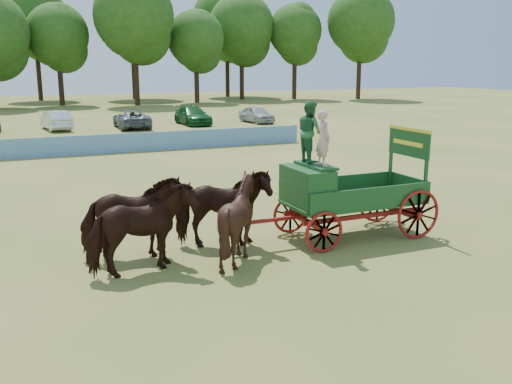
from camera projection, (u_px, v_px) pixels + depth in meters
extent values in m
plane|color=olive|center=(208.00, 254.00, 14.66)|extent=(160.00, 160.00, 0.00)
imported|color=black|center=(142.00, 230.00, 13.07)|extent=(2.65, 1.57, 2.10)
imported|color=black|center=(132.00, 218.00, 14.05)|extent=(2.62, 1.46, 2.10)
imported|color=black|center=(239.00, 219.00, 14.01)|extent=(2.17, 1.99, 2.11)
imported|color=black|center=(223.00, 209.00, 14.99)|extent=(2.69, 1.70, 2.10)
cube|color=maroon|center=(306.00, 221.00, 15.46)|extent=(0.12, 2.00, 0.12)
cube|color=maroon|center=(397.00, 210.00, 16.63)|extent=(0.12, 2.00, 0.12)
cube|color=maroon|center=(364.00, 216.00, 15.53)|extent=(3.80, 0.10, 0.12)
cube|color=maroon|center=(343.00, 207.00, 16.51)|extent=(3.80, 0.10, 0.12)
cube|color=maroon|center=(276.00, 219.00, 15.07)|extent=(2.80, 0.09, 0.09)
cube|color=#1A4E27|center=(354.00, 202.00, 15.96)|extent=(3.80, 1.80, 0.10)
cube|color=#1A4E27|center=(373.00, 198.00, 15.11)|extent=(3.80, 0.06, 0.55)
cube|color=#1A4E27|center=(337.00, 185.00, 16.68)|extent=(3.80, 0.06, 0.55)
cube|color=#1A4E27|center=(409.00, 185.00, 16.63)|extent=(0.06, 1.80, 0.55)
cube|color=#1A4E27|center=(307.00, 187.00, 15.25)|extent=(0.85, 1.70, 1.05)
cube|color=#1A4E27|center=(316.00, 165.00, 15.22)|extent=(0.55, 1.50, 0.08)
cube|color=#1A4E27|center=(294.00, 196.00, 15.14)|extent=(0.10, 1.60, 0.65)
cube|color=#1A4E27|center=(300.00, 206.00, 15.28)|extent=(0.55, 1.60, 0.06)
cube|color=#1A4E27|center=(426.00, 168.00, 15.74)|extent=(0.08, 0.08, 1.80)
cube|color=#1A4E27|center=(391.00, 160.00, 17.17)|extent=(0.08, 0.08, 1.80)
cube|color=#1A4E27|center=(409.00, 143.00, 16.32)|extent=(0.07, 1.75, 0.75)
cube|color=yellow|center=(410.00, 129.00, 16.23)|extent=(0.08, 1.80, 0.09)
cube|color=yellow|center=(408.00, 143.00, 16.30)|extent=(0.02, 1.30, 0.12)
torus|color=maroon|center=(324.00, 232.00, 14.62)|extent=(1.09, 0.09, 1.09)
torus|color=maroon|center=(290.00, 215.00, 16.32)|extent=(1.09, 0.09, 1.09)
torus|color=maroon|center=(418.00, 214.00, 15.76)|extent=(1.39, 0.09, 1.39)
torus|color=maroon|center=(378.00, 200.00, 17.46)|extent=(1.39, 0.09, 1.39)
imported|color=#CD9C9D|center=(323.00, 138.00, 14.74)|extent=(0.35, 0.53, 1.45)
imported|color=#256235|center=(310.00, 132.00, 15.34)|extent=(0.62, 0.80, 1.65)
cube|color=#1F62AB|center=(80.00, 145.00, 30.23)|extent=(26.00, 0.08, 1.05)
imported|color=silver|center=(56.00, 120.00, 41.67)|extent=(2.08, 4.46, 1.42)
imported|color=slate|center=(132.00, 119.00, 42.84)|extent=(2.43, 5.00, 1.37)
imported|color=#144C1E|center=(193.00, 116.00, 45.39)|extent=(2.11, 4.91, 1.41)
imported|color=#B2B2B7|center=(256.00, 114.00, 46.86)|extent=(2.01, 4.15, 1.36)
cylinder|color=#382314|center=(61.00, 86.00, 65.80)|extent=(0.60, 0.60, 4.33)
sphere|color=#1E4913|center=(57.00, 34.00, 64.51)|extent=(7.04, 7.04, 7.04)
cylinder|color=#382314|center=(137.00, 81.00, 66.03)|extent=(0.60, 0.60, 5.45)
sphere|color=#1E4913|center=(134.00, 16.00, 64.41)|extent=(9.10, 9.10, 9.10)
cylinder|color=#382314|center=(197.00, 85.00, 70.54)|extent=(0.60, 0.60, 4.20)
sphere|color=#1E4913|center=(196.00, 38.00, 69.30)|extent=(6.94, 6.94, 6.94)
cylinder|color=#382314|center=(242.00, 80.00, 76.60)|extent=(0.60, 0.60, 5.16)
sphere|color=#1E4913|center=(241.00, 27.00, 75.07)|extent=(8.67, 8.67, 8.67)
cylinder|color=#382314|center=(294.00, 81.00, 77.43)|extent=(0.60, 0.60, 4.90)
sphere|color=#1E4913|center=(295.00, 31.00, 75.98)|extent=(7.14, 7.14, 7.14)
cylinder|color=#382314|center=(359.00, 78.00, 77.57)|extent=(0.60, 0.60, 5.58)
sphere|color=#1E4913|center=(361.00, 21.00, 75.91)|extent=(8.94, 8.94, 8.94)
cylinder|color=#382314|center=(39.00, 79.00, 74.64)|extent=(0.60, 0.60, 5.66)
sphere|color=#1E4913|center=(34.00, 18.00, 72.97)|extent=(8.55, 8.55, 8.55)
cylinder|color=#382314|center=(134.00, 77.00, 77.51)|extent=(0.60, 0.60, 5.83)
sphere|color=#1E4913|center=(131.00, 17.00, 75.79)|extent=(9.55, 9.55, 9.55)
cylinder|color=#382314|center=(227.00, 76.00, 83.29)|extent=(0.60, 0.60, 5.85)
sphere|color=#1E4913|center=(227.00, 20.00, 81.56)|extent=(9.92, 9.92, 9.92)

